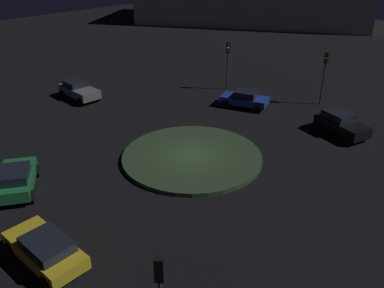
% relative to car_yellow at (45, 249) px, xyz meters
% --- Properties ---
extents(ground_plane, '(115.25, 115.25, 0.00)m').
position_rel_car_yellow_xyz_m(ground_plane, '(-11.19, -2.23, -0.75)').
color(ground_plane, black).
extents(roundabout_island, '(9.01, 9.01, 0.27)m').
position_rel_car_yellow_xyz_m(roundabout_island, '(-11.19, -2.23, -0.62)').
color(roundabout_island, '#2D4228').
rests_on(roundabout_island, ground_plane).
extents(car_yellow, '(2.19, 4.34, 1.39)m').
position_rel_car_yellow_xyz_m(car_yellow, '(0.00, 0.00, 0.00)').
color(car_yellow, gold).
rests_on(car_yellow, ground_plane).
extents(car_grey, '(2.05, 4.20, 1.51)m').
position_rel_car_yellow_xyz_m(car_grey, '(-11.93, -17.06, 0.03)').
color(car_grey, slate).
rests_on(car_grey, ground_plane).
extents(car_black, '(2.87, 4.23, 1.59)m').
position_rel_car_yellow_xyz_m(car_black, '(-21.39, 2.73, 0.06)').
color(car_black, black).
rests_on(car_black, ground_plane).
extents(car_green, '(3.64, 4.31, 1.54)m').
position_rel_car_yellow_xyz_m(car_green, '(-1.56, -6.45, 0.06)').
color(car_green, '#1E7238').
rests_on(car_green, ground_plane).
extents(car_blue, '(3.06, 4.21, 1.44)m').
position_rel_car_yellow_xyz_m(car_blue, '(-20.62, -5.43, -0.01)').
color(car_blue, '#1E38A5').
rests_on(car_blue, ground_plane).
extents(traffic_light_west, '(0.36, 0.31, 4.46)m').
position_rel_car_yellow_xyz_m(traffic_light_west, '(-25.70, -1.31, 2.41)').
color(traffic_light_west, '#2D2D2D').
rests_on(traffic_light_west, ground_plane).
extents(traffic_light_southwest, '(0.40, 0.37, 4.37)m').
position_rel_car_yellow_xyz_m(traffic_light_southwest, '(-22.95, -9.41, 2.35)').
color(traffic_light_southwest, '#2D2D2D').
rests_on(traffic_light_southwest, ground_plane).
extents(traffic_light_northeast, '(0.39, 0.38, 4.05)m').
position_rel_car_yellow_xyz_m(traffic_light_northeast, '(-0.83, 6.70, 2.13)').
color(traffic_light_northeast, '#2D2D2D').
rests_on(traffic_light_northeast, ground_plane).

